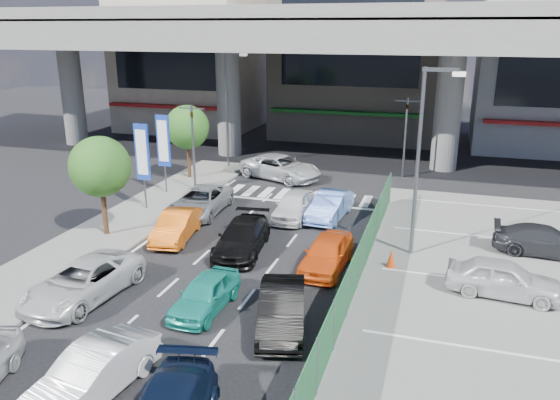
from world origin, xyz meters
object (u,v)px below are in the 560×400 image
(traffic_light_left, at_px, (192,127))
(kei_truck_front_right, at_px, (330,206))
(sedan_white_front_mid, at_px, (294,205))
(crossing_wagon_silver, at_px, (281,167))
(sedan_black_mid, at_px, (242,237))
(taxi_orange_right, at_px, (327,253))
(tree_far, at_px, (187,127))
(taxi_orange_left, at_px, (177,226))
(signboard_far, at_px, (163,143))
(parked_sedan_dgrey, at_px, (545,241))
(tree_near, at_px, (100,167))
(sedan_white_mid_left, at_px, (83,281))
(parked_sedan_white, at_px, (503,278))
(street_lamp_left, at_px, (229,100))
(wagon_silver_front_left, at_px, (201,201))
(traffic_cone, at_px, (391,258))
(traffic_light_right, at_px, (406,118))
(taxi_teal_mid, at_px, (205,294))
(signboard_near, at_px, (142,155))
(hatch_black_mid_right, at_px, (282,309))
(hatch_white_back_mid, at_px, (93,373))

(traffic_light_left, relative_size, kei_truck_front_right, 1.24)
(sedan_white_front_mid, distance_m, crossing_wagon_silver, 7.70)
(sedan_black_mid, xyz_separation_m, taxi_orange_right, (3.94, -0.64, 0.01))
(tree_far, xyz_separation_m, taxi_orange_left, (4.20, -9.87, -2.73))
(signboard_far, relative_size, crossing_wagon_silver, 0.85)
(taxi_orange_right, bearing_deg, sedan_black_mid, 173.60)
(taxi_orange_left, relative_size, parked_sedan_dgrey, 0.93)
(tree_near, height_order, tree_far, same)
(sedan_white_mid_left, height_order, parked_sedan_white, parked_sedan_white)
(street_lamp_left, xyz_separation_m, crossing_wagon_silver, (4.25, -1.80, -4.00))
(wagon_silver_front_left, height_order, crossing_wagon_silver, crossing_wagon_silver)
(traffic_light_left, distance_m, tree_near, 8.06)
(taxi_orange_right, distance_m, traffic_cone, 2.67)
(traffic_light_right, relative_size, sedan_black_mid, 1.11)
(traffic_light_right, height_order, parked_sedan_white, traffic_light_right)
(kei_truck_front_right, bearing_deg, taxi_teal_mid, -96.16)
(parked_sedan_white, bearing_deg, signboard_near, 79.77)
(traffic_light_left, height_order, sedan_white_front_mid, traffic_light_left)
(sedan_black_mid, bearing_deg, street_lamp_left, 106.85)
(sedan_white_front_mid, height_order, parked_sedan_white, parked_sedan_white)
(street_lamp_left, relative_size, hatch_black_mid_right, 1.91)
(hatch_black_mid_right, relative_size, parked_sedan_dgrey, 0.98)
(traffic_light_right, distance_m, tree_far, 14.05)
(traffic_light_left, xyz_separation_m, tree_far, (-1.60, 2.50, -0.55))
(tree_near, relative_size, parked_sedan_white, 1.19)
(hatch_white_back_mid, relative_size, sedan_white_front_mid, 1.03)
(street_lamp_left, height_order, hatch_black_mid_right, street_lamp_left)
(hatch_white_back_mid, xyz_separation_m, sedan_white_front_mid, (1.23, 15.38, -0.00))
(tree_near, relative_size, hatch_white_back_mid, 1.15)
(kei_truck_front_right, bearing_deg, taxi_orange_left, -136.41)
(street_lamp_left, relative_size, signboard_far, 1.70)
(tree_far, relative_size, taxi_orange_right, 1.19)
(hatch_white_back_mid, xyz_separation_m, taxi_orange_right, (4.22, 9.77, 0.00))
(sedan_white_mid_left, bearing_deg, traffic_light_left, 104.38)
(sedan_black_mid, relative_size, wagon_silver_front_left, 0.94)
(taxi_orange_left, bearing_deg, traffic_light_left, 100.71)
(tree_far, bearing_deg, wagon_silver_front_left, -59.14)
(traffic_light_left, distance_m, tree_far, 3.02)
(signboard_near, height_order, hatch_white_back_mid, signboard_near)
(sedan_black_mid, bearing_deg, sedan_white_mid_left, -131.64)
(street_lamp_left, distance_m, tree_far, 4.04)
(street_lamp_left, distance_m, sedan_white_front_mid, 12.15)
(sedan_black_mid, relative_size, parked_sedan_dgrey, 1.09)
(traffic_light_left, xyz_separation_m, sedan_black_mid, (6.06, -7.91, -3.26))
(sedan_black_mid, xyz_separation_m, wagon_silver_front_left, (-3.95, 4.20, 0.01))
(crossing_wagon_silver, bearing_deg, traffic_light_right, -48.96)
(parked_sedan_white, bearing_deg, tree_far, 63.40)
(traffic_light_right, height_order, traffic_cone, traffic_light_right)
(traffic_light_left, xyz_separation_m, sedan_white_mid_left, (2.10, -13.67, -3.25))
(taxi_teal_mid, bearing_deg, signboard_near, 132.25)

